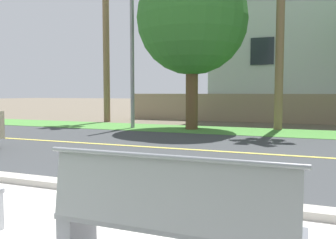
% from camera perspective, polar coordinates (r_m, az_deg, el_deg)
% --- Properties ---
extents(ground_plane, '(140.00, 140.00, 0.00)m').
position_cam_1_polar(ground_plane, '(10.38, 7.71, -3.74)').
color(ground_plane, '#665B4C').
extents(curb_edge, '(44.00, 0.30, 0.11)m').
position_cam_1_polar(curb_edge, '(5.17, -7.70, -11.38)').
color(curb_edge, '#ADA89E').
rests_on(curb_edge, ground_plane).
extents(street_asphalt, '(52.00, 8.00, 0.01)m').
position_cam_1_polar(street_asphalt, '(8.95, 5.41, -4.99)').
color(street_asphalt, '#383A3D').
rests_on(street_asphalt, ground_plane).
extents(road_centre_line, '(48.00, 0.14, 0.01)m').
position_cam_1_polar(road_centre_line, '(8.95, 5.41, -4.96)').
color(road_centre_line, '#E0CC4C').
rests_on(road_centre_line, ground_plane).
extents(far_verge_grass, '(48.00, 2.80, 0.02)m').
position_cam_1_polar(far_verge_grass, '(13.63, 11.07, -1.82)').
color(far_verge_grass, '#478438').
rests_on(far_verge_grass, ground_plane).
extents(bench_right, '(1.97, 0.48, 1.01)m').
position_cam_1_polar(bench_right, '(2.83, 0.47, -16.16)').
color(bench_right, slate).
rests_on(bench_right, ground_plane).
extents(streetlamp, '(0.24, 2.10, 7.47)m').
position_cam_1_polar(streetlamp, '(14.98, -5.50, 15.09)').
color(streetlamp, gray).
rests_on(streetlamp, ground_plane).
extents(shade_tree_far_left, '(4.30, 4.30, 7.10)m').
position_cam_1_polar(shade_tree_far_left, '(14.18, 4.38, 17.22)').
color(shade_tree_far_left, brown).
rests_on(shade_tree_far_left, ground_plane).
extents(garden_wall, '(13.00, 0.36, 1.40)m').
position_cam_1_polar(garden_wall, '(17.85, 13.57, 1.81)').
color(garden_wall, gray).
rests_on(garden_wall, ground_plane).
extents(house_across_street, '(10.57, 6.91, 6.88)m').
position_cam_1_polar(house_across_street, '(20.96, 22.08, 9.59)').
color(house_across_street, '#B7BCC1').
rests_on(house_across_street, ground_plane).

